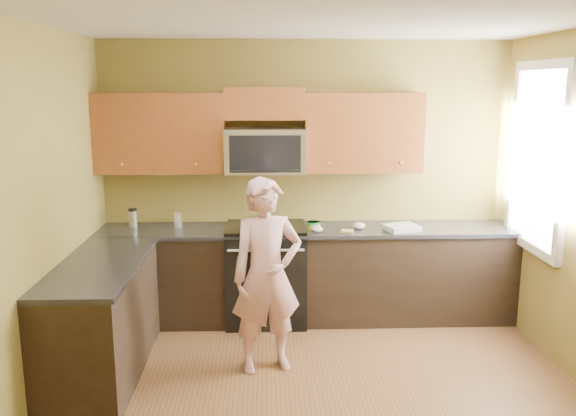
{
  "coord_description": "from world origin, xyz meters",
  "views": [
    {
      "loc": [
        -0.39,
        -3.88,
        2.27
      ],
      "look_at": [
        -0.2,
        1.3,
        1.2
      ],
      "focal_mm": 37.2,
      "sensor_mm": 36.0,
      "label": 1
    }
  ],
  "objects_px": {
    "stove": "(266,273)",
    "travel_mug": "(133,227)",
    "frying_pan": "(276,230)",
    "butter_tub": "(314,229)",
    "woman": "(267,276)",
    "microwave": "(265,172)"
  },
  "relations": [
    {
      "from": "stove",
      "to": "travel_mug",
      "type": "distance_m",
      "value": 1.37
    },
    {
      "from": "frying_pan",
      "to": "stove",
      "type": "bearing_deg",
      "value": 129.54
    },
    {
      "from": "travel_mug",
      "to": "butter_tub",
      "type": "bearing_deg",
      "value": -5.41
    },
    {
      "from": "stove",
      "to": "woman",
      "type": "bearing_deg",
      "value": -89.59
    },
    {
      "from": "microwave",
      "to": "woman",
      "type": "xyz_separation_m",
      "value": [
        0.01,
        -1.15,
        -0.66
      ]
    },
    {
      "from": "stove",
      "to": "microwave",
      "type": "relative_size",
      "value": 1.25
    },
    {
      "from": "stove",
      "to": "butter_tub",
      "type": "relative_size",
      "value": 7.17
    },
    {
      "from": "woman",
      "to": "travel_mug",
      "type": "bearing_deg",
      "value": 122.53
    },
    {
      "from": "microwave",
      "to": "frying_pan",
      "type": "distance_m",
      "value": 0.58
    },
    {
      "from": "frying_pan",
      "to": "microwave",
      "type": "bearing_deg",
      "value": 117.1
    },
    {
      "from": "stove",
      "to": "woman",
      "type": "xyz_separation_m",
      "value": [
        0.01,
        -1.03,
        0.31
      ]
    },
    {
      "from": "butter_tub",
      "to": "woman",
      "type": "bearing_deg",
      "value": -114.46
    },
    {
      "from": "woman",
      "to": "butter_tub",
      "type": "distance_m",
      "value": 1.09
    },
    {
      "from": "stove",
      "to": "woman",
      "type": "relative_size",
      "value": 0.6
    },
    {
      "from": "woman",
      "to": "frying_pan",
      "type": "bearing_deg",
      "value": 68.25
    },
    {
      "from": "microwave",
      "to": "travel_mug",
      "type": "height_order",
      "value": "microwave"
    },
    {
      "from": "microwave",
      "to": "travel_mug",
      "type": "xyz_separation_m",
      "value": [
        -1.29,
        0.0,
        -0.53
      ]
    },
    {
      "from": "frying_pan",
      "to": "butter_tub",
      "type": "bearing_deg",
      "value": 26.84
    },
    {
      "from": "frying_pan",
      "to": "butter_tub",
      "type": "relative_size",
      "value": 3.54
    },
    {
      "from": "microwave",
      "to": "woman",
      "type": "relative_size",
      "value": 0.48
    },
    {
      "from": "stove",
      "to": "butter_tub",
      "type": "bearing_deg",
      "value": -4.95
    },
    {
      "from": "butter_tub",
      "to": "travel_mug",
      "type": "xyz_separation_m",
      "value": [
        -1.74,
        0.16,
        0.0
      ]
    }
  ]
}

